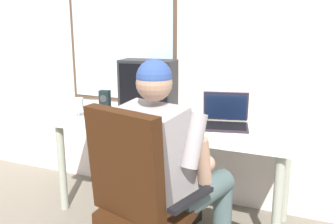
# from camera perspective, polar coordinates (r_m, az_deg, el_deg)

# --- Properties ---
(wall_rear) EXTENTS (5.92, 0.08, 2.87)m
(wall_rear) POSITION_cam_1_polar(r_m,az_deg,el_deg) (2.79, 8.27, 13.98)
(wall_rear) COLOR silver
(wall_rear) RESTS_ON ground
(desk) EXTENTS (1.72, 0.62, 0.72)m
(desk) POSITION_cam_1_polar(r_m,az_deg,el_deg) (2.63, 0.38, -3.35)
(desk) COLOR #979B8A
(desk) RESTS_ON ground
(office_chair) EXTENTS (0.63, 0.61, 1.01)m
(office_chair) POSITION_cam_1_polar(r_m,az_deg,el_deg) (1.95, -4.48, -12.15)
(office_chair) COLOR black
(office_chair) RESTS_ON ground
(person_seated) EXTENTS (0.65, 0.88, 1.23)m
(person_seated) POSITION_cam_1_polar(r_m,az_deg,el_deg) (2.11, 0.40, -7.78)
(person_seated) COLOR #435656
(person_seated) RESTS_ON ground
(crt_monitor) EXTENTS (0.41, 0.24, 0.43)m
(crt_monitor) POSITION_cam_1_polar(r_m,az_deg,el_deg) (2.68, -3.12, 4.21)
(crt_monitor) COLOR beige
(crt_monitor) RESTS_ON desk
(laptop) EXTENTS (0.37, 0.35, 0.23)m
(laptop) POSITION_cam_1_polar(r_m,az_deg,el_deg) (2.55, 8.88, -0.79)
(laptop) COLOR black
(laptop) RESTS_ON desk
(wine_glass) EXTENTS (0.08, 0.08, 0.15)m
(wine_glass) POSITION_cam_1_polar(r_m,az_deg,el_deg) (2.81, -13.82, 1.13)
(wine_glass) COLOR silver
(wine_glass) RESTS_ON desk
(desk_speaker) EXTENTS (0.09, 0.08, 0.17)m
(desk_speaker) POSITION_cam_1_polar(r_m,az_deg,el_deg) (2.96, -9.78, 1.72)
(desk_speaker) COLOR black
(desk_speaker) RESTS_ON desk
(coffee_mug) EXTENTS (0.08, 0.08, 0.10)m
(coffee_mug) POSITION_cam_1_polar(r_m,az_deg,el_deg) (2.73, -10.77, -0.11)
(coffee_mug) COLOR #2B4987
(coffee_mug) RESTS_ON desk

